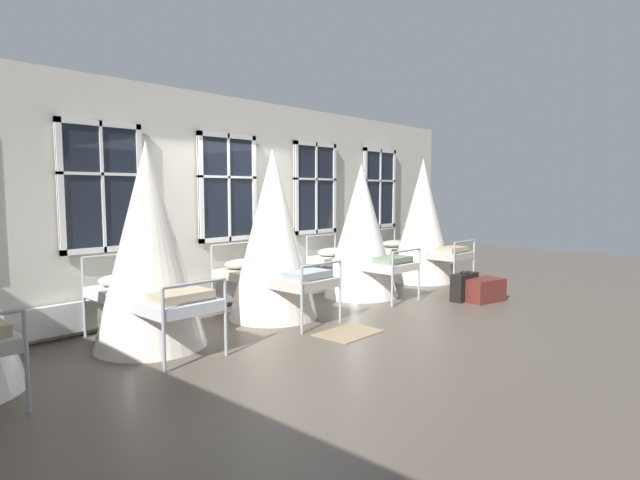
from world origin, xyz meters
The scene contains 10 objects.
ground centered at (0.00, 0.00, 0.00)m, with size 22.21×22.21×0.00m, color brown.
back_wall_with_windows centered at (0.00, 1.41, 1.60)m, with size 12.10×0.10×3.19m, color beige.
window_bank centered at (0.00, 1.29, 1.01)m, with size 8.89×0.10×2.56m.
cot_second centered at (-1.93, 0.28, 1.13)m, with size 1.26×1.89×2.33m.
cot_third centered at (-0.04, 0.28, 1.13)m, with size 1.26×1.87×2.34m.
cot_fourth centered at (1.97, 0.28, 1.08)m, with size 1.26×1.89×2.22m.
cot_fifth centered at (3.94, 0.30, 1.16)m, with size 1.26×1.89×2.39m.
rug_third centered at (0.00, -1.06, 0.01)m, with size 0.80×0.56×0.01m, color #8E7A5B.
suitcase_dark centered at (2.79, -1.20, 0.22)m, with size 0.57×0.24×0.47m.
travel_trunk centered at (2.93, -1.46, 0.18)m, with size 0.64×0.40×0.36m, color #5B231E.
Camera 1 is at (-4.96, -5.07, 1.77)m, focal length 29.34 mm.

